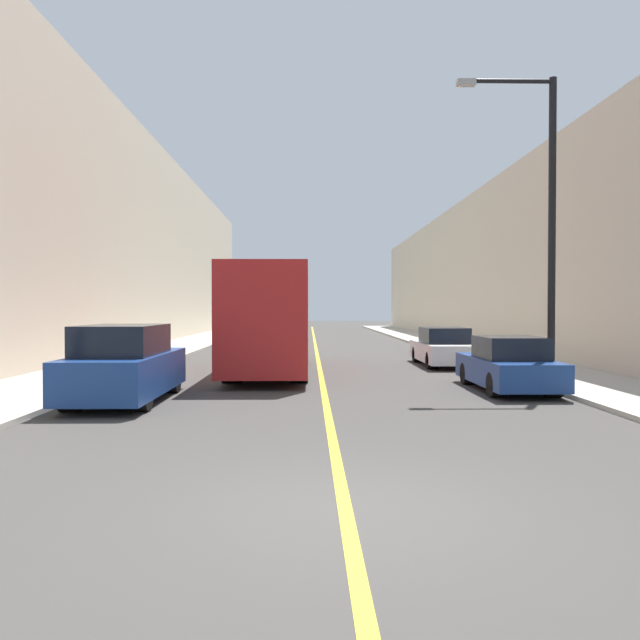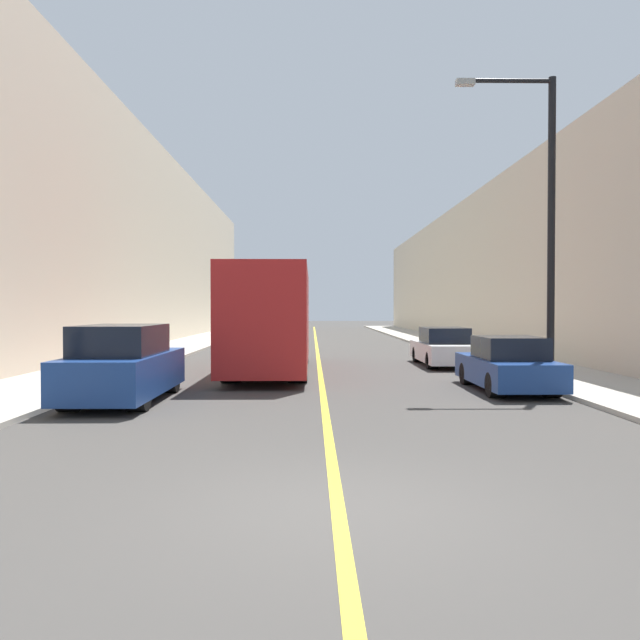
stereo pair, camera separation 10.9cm
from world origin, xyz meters
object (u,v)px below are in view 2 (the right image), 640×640
car_right_mid (443,348)px  street_lamp_right (543,211)px  bus (271,318)px  parked_suv_left (124,366)px  car_right_near (507,366)px

car_right_mid → street_lamp_right: 8.05m
bus → street_lamp_right: street_lamp_right is taller
parked_suv_left → street_lamp_right: 11.58m
car_right_near → car_right_mid: (-0.18, 7.19, 0.01)m
street_lamp_right → bus: bearing=149.2°
bus → car_right_mid: 6.86m
parked_suv_left → car_right_mid: bearing=43.8°
parked_suv_left → car_right_near: bearing=10.6°
car_right_near → street_lamp_right: (1.08, 0.41, 4.16)m
bus → car_right_mid: bearing=19.2°
car_right_near → parked_suv_left: bearing=-169.4°
car_right_near → bus: bearing=142.9°
bus → parked_suv_left: 7.47m
car_right_near → car_right_mid: bearing=91.4°
bus → street_lamp_right: bearing=-30.8°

